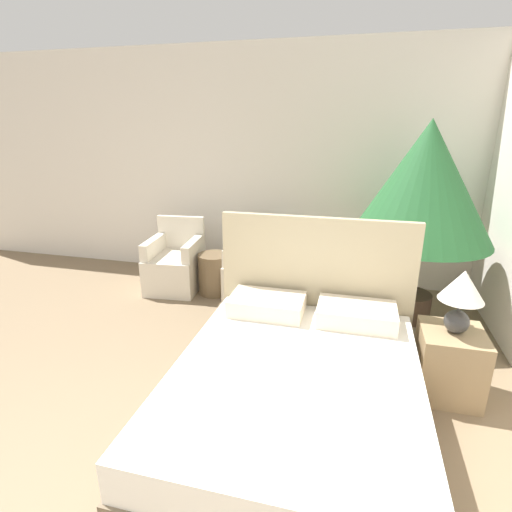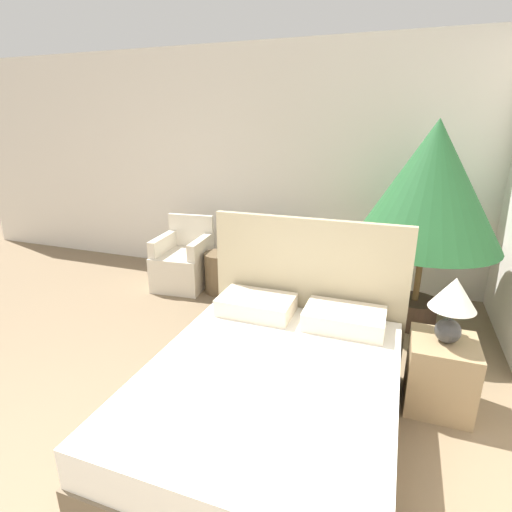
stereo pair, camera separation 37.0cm
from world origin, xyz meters
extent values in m
cube|color=silver|center=(0.00, 4.13, 1.45)|extent=(10.00, 0.06, 2.90)
cube|color=brown|center=(0.92, 1.23, 0.14)|extent=(1.56, 1.92, 0.28)
cube|color=white|center=(0.92, 1.23, 0.40)|extent=(1.53, 1.88, 0.24)
cube|color=tan|center=(0.92, 2.22, 0.64)|extent=(1.59, 0.06, 1.28)
cube|color=beige|center=(0.57, 1.96, 0.59)|extent=(0.59, 0.38, 0.14)
cube|color=beige|center=(1.27, 1.96, 0.59)|extent=(0.59, 0.38, 0.14)
cube|color=beige|center=(-0.93, 3.35, 0.22)|extent=(0.67, 0.75, 0.44)
cube|color=beige|center=(-0.96, 3.66, 0.65)|extent=(0.61, 0.12, 0.42)
cube|color=beige|center=(-1.18, 3.32, 0.54)|extent=(0.16, 0.63, 0.20)
cube|color=beige|center=(-0.68, 3.37, 0.54)|extent=(0.16, 0.63, 0.20)
cube|color=beige|center=(0.13, 3.35, 0.22)|extent=(0.68, 0.75, 0.44)
cube|color=beige|center=(0.16, 3.66, 0.65)|extent=(0.61, 0.13, 0.42)
cube|color=beige|center=(-0.13, 3.38, 0.54)|extent=(0.17, 0.63, 0.20)
cube|color=beige|center=(0.38, 3.32, 0.54)|extent=(0.17, 0.63, 0.20)
cylinder|color=#38281E|center=(1.82, 3.24, 0.14)|extent=(0.45, 0.45, 0.28)
cylinder|color=brown|center=(1.82, 3.24, 0.57)|extent=(0.06, 0.06, 0.58)
cone|color=#235B2D|center=(1.82, 3.24, 1.45)|extent=(1.37, 1.37, 1.16)
cube|color=#937A56|center=(1.97, 1.98, 0.27)|extent=(0.45, 0.46, 0.53)
sphere|color=#333333|center=(1.98, 1.98, 0.62)|extent=(0.17, 0.17, 0.17)
cylinder|color=#333333|center=(1.98, 1.98, 0.75)|extent=(0.02, 0.02, 0.08)
cone|color=silver|center=(1.98, 1.98, 0.90)|extent=(0.31, 0.31, 0.22)
cylinder|color=brown|center=(-0.40, 3.35, 0.25)|extent=(0.40, 0.40, 0.49)
camera|label=1|loc=(1.21, -0.90, 1.99)|focal=28.00mm
camera|label=2|loc=(1.56, -0.79, 1.99)|focal=28.00mm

